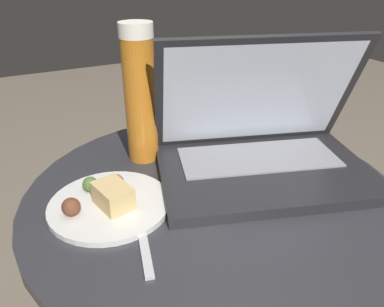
{
  "coord_description": "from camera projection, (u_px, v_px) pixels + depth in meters",
  "views": [
    {
      "loc": [
        -0.27,
        -0.46,
        0.89
      ],
      "look_at": [
        -0.03,
        0.01,
        0.61
      ],
      "focal_mm": 35.0,
      "sensor_mm": 36.0,
      "label": 1
    }
  ],
  "objects": [
    {
      "name": "snack_plate",
      "position": [
        108.0,
        201.0,
        0.58
      ],
      "size": [
        0.19,
        0.19,
        0.04
      ],
      "color": "silver",
      "rests_on": "table"
    },
    {
      "name": "beer_glass",
      "position": [
        140.0,
        95.0,
        0.67
      ],
      "size": [
        0.06,
        0.06,
        0.25
      ],
      "color": "#C6701E",
      "rests_on": "table"
    },
    {
      "name": "fork",
      "position": [
        140.0,
        222.0,
        0.55
      ],
      "size": [
        0.07,
        0.19,
        0.0
      ],
      "color": "silver",
      "rests_on": "table"
    },
    {
      "name": "table",
      "position": [
        210.0,
        270.0,
        0.72
      ],
      "size": [
        0.63,
        0.63,
        0.54
      ],
      "color": "black",
      "rests_on": "ground_plane"
    },
    {
      "name": "laptop",
      "position": [
        262.0,
        145.0,
        0.67
      ],
      "size": [
        0.42,
        0.35,
        0.24
      ],
      "color": "#232326",
      "rests_on": "table"
    }
  ]
}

